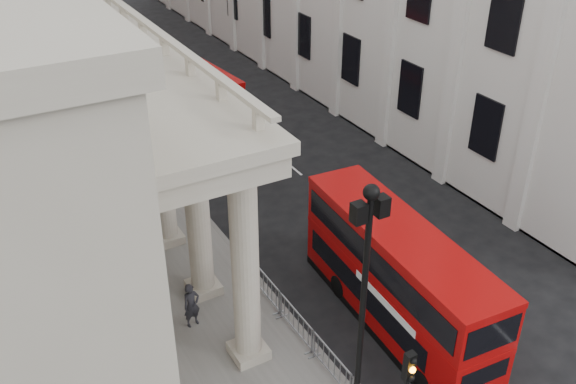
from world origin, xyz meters
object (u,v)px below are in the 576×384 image
at_px(bus_near, 397,276).
at_px(bus_far, 189,94).
at_px(lamp_post_north, 79,20).
at_px(pedestrian_b, 124,195).
at_px(pedestrian_c, 101,167).
at_px(lamp_post_mid, 164,102).
at_px(lamp_post_south, 364,296).
at_px(pedestrian_a, 192,305).

bearing_deg(bus_near, bus_far, 93.47).
relative_size(lamp_post_north, pedestrian_b, 5.25).
distance_m(pedestrian_b, pedestrian_c, 3.38).
xyz_separation_m(lamp_post_north, bus_near, (3.78, -29.00, -2.76)).
xyz_separation_m(lamp_post_north, pedestrian_b, (-2.56, -16.48, -4.00)).
height_order(bus_far, pedestrian_b, bus_far).
bearing_deg(lamp_post_north, lamp_post_mid, -90.00).
xyz_separation_m(bus_far, pedestrian_c, (-6.56, -4.19, -1.24)).
xyz_separation_m(lamp_post_south, pedestrian_a, (-2.80, 6.41, -3.89)).
bearing_deg(bus_far, lamp_post_mid, -123.85).
height_order(bus_near, pedestrian_a, bus_near).
bearing_deg(bus_far, pedestrian_a, -117.12).
distance_m(pedestrian_a, pedestrian_b, 9.12).
bearing_deg(lamp_post_mid, pedestrian_b, -169.48).
xyz_separation_m(lamp_post_north, pedestrian_c, (-2.73, -13.10, -4.02)).
bearing_deg(pedestrian_a, pedestrian_b, 79.92).
bearing_deg(pedestrian_a, bus_far, 59.71).
height_order(bus_far, pedestrian_a, bus_far).
relative_size(bus_far, pedestrian_b, 6.06).
distance_m(lamp_post_south, bus_far, 23.57).
relative_size(lamp_post_south, pedestrian_c, 5.42).
bearing_deg(lamp_post_north, lamp_post_south, -90.00).
relative_size(lamp_post_south, bus_far, 0.87).
distance_m(lamp_post_south, pedestrian_c, 19.51).
height_order(lamp_post_mid, pedestrian_b, lamp_post_mid).
bearing_deg(bus_far, lamp_post_south, -104.88).
xyz_separation_m(bus_near, pedestrian_c, (-6.51, 15.89, -1.26)).
bearing_deg(pedestrian_a, bus_near, -36.00).
bearing_deg(pedestrian_c, bus_far, 35.15).
height_order(lamp_post_north, bus_near, lamp_post_north).
bearing_deg(lamp_post_north, bus_near, -82.57).
xyz_separation_m(pedestrian_b, pedestrian_c, (-0.16, 3.37, -0.03)).
bearing_deg(pedestrian_b, lamp_post_mid, 170.25).
bearing_deg(lamp_post_mid, lamp_post_south, -90.00).
height_order(lamp_post_south, bus_near, lamp_post_south).
bearing_deg(pedestrian_b, lamp_post_south, 79.11).
xyz_separation_m(bus_far, pedestrian_b, (-6.39, -7.56, -1.22)).
height_order(lamp_post_north, pedestrian_a, lamp_post_north).
relative_size(lamp_post_north, bus_near, 0.86).
distance_m(bus_near, pedestrian_a, 7.49).
bearing_deg(pedestrian_b, pedestrian_a, 68.29).
distance_m(lamp_post_north, pedestrian_a, 26.04).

